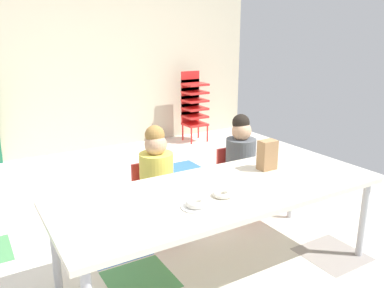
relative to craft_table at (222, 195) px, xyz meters
name	(u,v)px	position (x,y,z in m)	size (l,w,h in m)	color
ground_plane	(168,235)	(-0.07, 0.65, -0.58)	(5.55, 5.55, 0.02)	silver
back_wall	(69,55)	(-0.06, 3.43, 0.73)	(5.55, 0.10, 2.60)	beige
craft_table	(222,195)	(0.00, 0.00, 0.00)	(2.16, 0.83, 0.62)	beige
seated_child_near_camera	(156,172)	(-0.16, 0.65, -0.02)	(0.32, 0.32, 0.92)	red
seated_child_middle_seat	(240,156)	(0.65, 0.65, -0.02)	(0.32, 0.31, 0.92)	red
kid_chair_red_stack	(194,103)	(1.61, 3.02, 0.00)	(0.32, 0.30, 1.04)	red
paper_bag_brown	(267,155)	(0.50, 0.14, 0.15)	(0.13, 0.09, 0.22)	#9E754C
paper_plate_near_edge	(196,207)	(-0.29, -0.16, 0.05)	(0.18, 0.18, 0.01)	white
donut_powdered_on_plate	(196,203)	(-0.29, -0.16, 0.07)	(0.13, 0.13, 0.04)	white
donut_powdered_loose	(223,194)	(-0.07, -0.11, 0.06)	(0.12, 0.12, 0.03)	white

